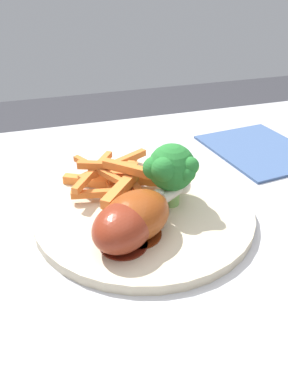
{
  "coord_description": "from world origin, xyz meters",
  "views": [
    {
      "loc": [
        0.12,
        0.3,
        1.01
      ],
      "look_at": [
        0.01,
        -0.05,
        0.78
      ],
      "focal_mm": 35.19,
      "sensor_mm": 36.0,
      "label": 1
    }
  ],
  "objects_px": {
    "chicken_drumstick_near": "(125,225)",
    "chicken_drumstick_far": "(139,214)",
    "dinner_plate": "(144,211)",
    "broccoli_floret_middle": "(170,170)",
    "dining_table": "(164,311)",
    "broccoli_floret_front": "(170,169)",
    "carrot_fries_pile": "(118,180)"
  },
  "relations": [
    {
      "from": "broccoli_floret_middle",
      "to": "chicken_drumstick_near",
      "type": "distance_m",
      "value": 0.1
    },
    {
      "from": "dinner_plate",
      "to": "broccoli_floret_front",
      "type": "xyz_separation_m",
      "value": [
        -0.03,
        0.0,
        0.05
      ]
    },
    {
      "from": "broccoli_floret_front",
      "to": "chicken_drumstick_near",
      "type": "distance_m",
      "value": 0.09
    },
    {
      "from": "carrot_fries_pile",
      "to": "broccoli_floret_middle",
      "type": "bearing_deg",
      "value": 150.98
    },
    {
      "from": "broccoli_floret_front",
      "to": "broccoli_floret_middle",
      "type": "bearing_deg",
      "value": -111.57
    },
    {
      "from": "dining_table",
      "to": "chicken_drumstick_far",
      "type": "bearing_deg",
      "value": -5.71
    },
    {
      "from": "broccoli_floret_middle",
      "to": "chicken_drumstick_far",
      "type": "height_order",
      "value": "broccoli_floret_middle"
    },
    {
      "from": "chicken_drumstick_far",
      "to": "carrot_fries_pile",
      "type": "bearing_deg",
      "value": -89.8
    },
    {
      "from": "broccoli_floret_middle",
      "to": "broccoli_floret_front",
      "type": "bearing_deg",
      "value": 68.43
    },
    {
      "from": "dinner_plate",
      "to": "chicken_drumstick_far",
      "type": "xyz_separation_m",
      "value": [
        0.02,
        0.04,
        0.03
      ]
    },
    {
      "from": "chicken_drumstick_near",
      "to": "broccoli_floret_front",
      "type": "bearing_deg",
      "value": -141.64
    },
    {
      "from": "broccoli_floret_front",
      "to": "chicken_drumstick_near",
      "type": "height_order",
      "value": "broccoli_floret_front"
    },
    {
      "from": "broccoli_floret_middle",
      "to": "chicken_drumstick_far",
      "type": "distance_m",
      "value": 0.08
    },
    {
      "from": "dining_table",
      "to": "broccoli_floret_middle",
      "type": "bearing_deg",
      "value": -112.11
    },
    {
      "from": "broccoli_floret_middle",
      "to": "chicken_drumstick_near",
      "type": "relative_size",
      "value": 0.55
    },
    {
      "from": "dining_table",
      "to": "chicken_drumstick_far",
      "type": "relative_size",
      "value": 8.59
    },
    {
      "from": "broccoli_floret_front",
      "to": "broccoli_floret_middle",
      "type": "height_order",
      "value": "broccoli_floret_front"
    },
    {
      "from": "dining_table",
      "to": "broccoli_floret_front",
      "type": "distance_m",
      "value": 0.18
    },
    {
      "from": "carrot_fries_pile",
      "to": "chicken_drumstick_far",
      "type": "relative_size",
      "value": 1.17
    },
    {
      "from": "carrot_fries_pile",
      "to": "dinner_plate",
      "type": "bearing_deg",
      "value": 114.69
    },
    {
      "from": "chicken_drumstick_near",
      "to": "chicken_drumstick_far",
      "type": "height_order",
      "value": "chicken_drumstick_far"
    },
    {
      "from": "dining_table",
      "to": "broccoli_floret_front",
      "type": "height_order",
      "value": "broccoli_floret_front"
    },
    {
      "from": "chicken_drumstick_near",
      "to": "chicken_drumstick_far",
      "type": "relative_size",
      "value": 0.84
    },
    {
      "from": "dining_table",
      "to": "chicken_drumstick_far",
      "type": "height_order",
      "value": "chicken_drumstick_far"
    },
    {
      "from": "chicken_drumstick_near",
      "to": "dinner_plate",
      "type": "bearing_deg",
      "value": -123.33
    },
    {
      "from": "dining_table",
      "to": "dinner_plate",
      "type": "bearing_deg",
      "value": -76.18
    },
    {
      "from": "carrot_fries_pile",
      "to": "chicken_drumstick_near",
      "type": "height_order",
      "value": "chicken_drumstick_near"
    },
    {
      "from": "broccoli_floret_front",
      "to": "chicken_drumstick_far",
      "type": "bearing_deg",
      "value": 39.2
    },
    {
      "from": "dining_table",
      "to": "dinner_plate",
      "type": "distance_m",
      "value": 0.13
    },
    {
      "from": "chicken_drumstick_far",
      "to": "chicken_drumstick_near",
      "type": "bearing_deg",
      "value": 36.0
    },
    {
      "from": "broccoli_floret_front",
      "to": "dinner_plate",
      "type": "bearing_deg",
      "value": -8.46
    },
    {
      "from": "dining_table",
      "to": "carrot_fries_pile",
      "type": "distance_m",
      "value": 0.18
    }
  ]
}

